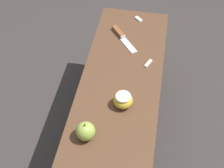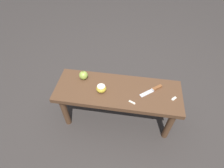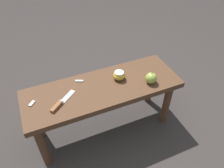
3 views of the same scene
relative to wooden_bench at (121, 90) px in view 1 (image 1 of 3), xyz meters
name	(u,v)px [view 1 (image 1 of 3)]	position (x,y,z in m)	size (l,w,h in m)	color
ground_plane	(119,131)	(0.00, 0.00, -0.36)	(8.00, 8.00, 0.00)	#383330
wooden_bench	(121,90)	(0.00, 0.00, 0.00)	(1.04, 0.36, 0.43)	brown
knife	(121,35)	(-0.29, -0.05, 0.08)	(0.18, 0.16, 0.02)	silver
apple_whole	(86,131)	(0.31, -0.09, 0.11)	(0.08, 0.08, 0.09)	#9EB747
apple_cut	(123,100)	(0.13, 0.03, 0.10)	(0.08, 0.08, 0.06)	gold
apple_slice_near_knife	(139,19)	(-0.45, 0.02, 0.07)	(0.04, 0.05, 0.01)	white
apple_slice_center	(148,63)	(-0.12, 0.11, 0.07)	(0.05, 0.03, 0.01)	white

